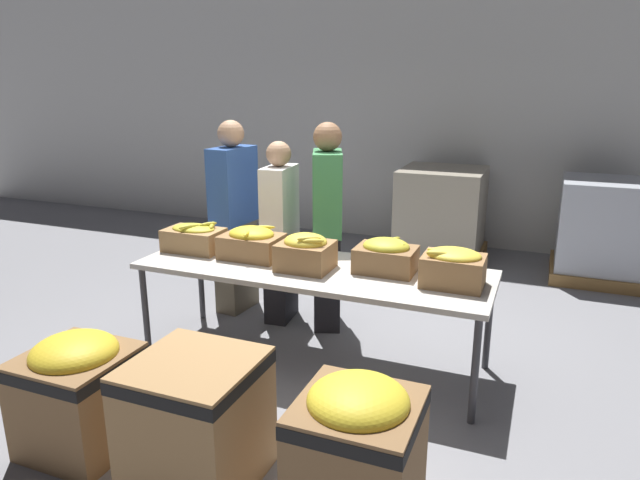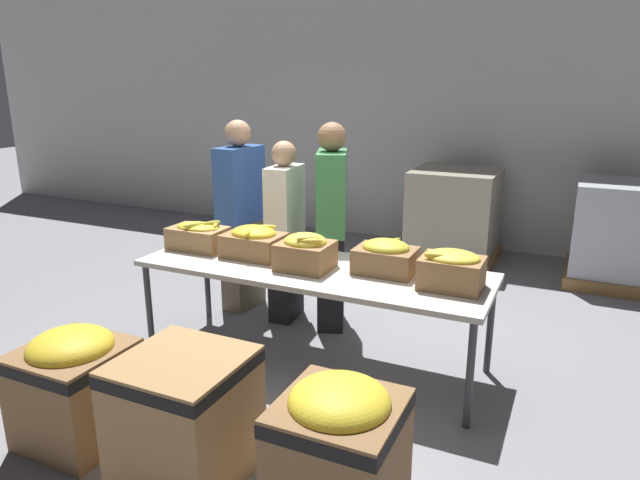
% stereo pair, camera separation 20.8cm
% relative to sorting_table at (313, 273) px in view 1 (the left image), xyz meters
% --- Properties ---
extents(ground_plane, '(30.00, 30.00, 0.00)m').
position_rel_sorting_table_xyz_m(ground_plane, '(0.00, 0.00, -0.73)').
color(ground_plane, gray).
extents(wall_back, '(16.00, 0.08, 4.00)m').
position_rel_sorting_table_xyz_m(wall_back, '(0.00, 3.76, 1.27)').
color(wall_back, silver).
rests_on(wall_back, ground_plane).
extents(sorting_table, '(2.65, 0.90, 0.77)m').
position_rel_sorting_table_xyz_m(sorting_table, '(0.00, 0.00, 0.00)').
color(sorting_table, beige).
rests_on(sorting_table, ground_plane).
extents(banana_box_0, '(0.47, 0.34, 0.24)m').
position_rel_sorting_table_xyz_m(banana_box_0, '(-1.06, 0.03, 0.16)').
color(banana_box_0, '#A37A4C').
rests_on(banana_box_0, sorting_table).
extents(banana_box_1, '(0.47, 0.34, 0.25)m').
position_rel_sorting_table_xyz_m(banana_box_1, '(-0.53, 0.04, 0.17)').
color(banana_box_1, olive).
rests_on(banana_box_1, sorting_table).
extents(banana_box_2, '(0.38, 0.34, 0.29)m').
position_rel_sorting_table_xyz_m(banana_box_2, '(-0.03, -0.06, 0.18)').
color(banana_box_2, olive).
rests_on(banana_box_2, sorting_table).
extents(banana_box_3, '(0.43, 0.31, 0.25)m').
position_rel_sorting_table_xyz_m(banana_box_3, '(0.53, 0.10, 0.17)').
color(banana_box_3, olive).
rests_on(banana_box_3, sorting_table).
extents(banana_box_4, '(0.41, 0.31, 0.27)m').
position_rel_sorting_table_xyz_m(banana_box_4, '(1.03, -0.01, 0.18)').
color(banana_box_4, olive).
rests_on(banana_box_4, sorting_table).
extents(volunteer_0, '(0.26, 0.45, 1.62)m').
position_rel_sorting_table_xyz_m(volunteer_0, '(-0.59, 0.66, 0.08)').
color(volunteer_0, black).
rests_on(volunteer_0, ground_plane).
extents(volunteer_1, '(0.40, 0.53, 1.79)m').
position_rel_sorting_table_xyz_m(volunteer_1, '(-0.15, 0.69, 0.16)').
color(volunteer_1, black).
rests_on(volunteer_1, ground_plane).
extents(volunteer_2, '(0.28, 0.50, 1.78)m').
position_rel_sorting_table_xyz_m(volunteer_2, '(-1.09, 0.72, 0.16)').
color(volunteer_2, '#6B604C').
rests_on(volunteer_2, ground_plane).
extents(donation_bin_0, '(0.59, 0.59, 0.72)m').
position_rel_sorting_table_xyz_m(donation_bin_0, '(-0.86, -1.50, -0.35)').
color(donation_bin_0, olive).
rests_on(donation_bin_0, ground_plane).
extents(donation_bin_1, '(0.64, 0.64, 0.72)m').
position_rel_sorting_table_xyz_m(donation_bin_1, '(-0.05, -1.50, -0.34)').
color(donation_bin_1, '#A37A4C').
rests_on(donation_bin_1, ground_plane).
extents(donation_bin_2, '(0.57, 0.57, 0.80)m').
position_rel_sorting_table_xyz_m(donation_bin_2, '(0.86, -1.50, -0.30)').
color(donation_bin_2, olive).
rests_on(donation_bin_2, ground_plane).
extents(pallet_stack_0, '(0.98, 0.98, 1.09)m').
position_rel_sorting_table_xyz_m(pallet_stack_0, '(2.18, 2.97, -0.19)').
color(pallet_stack_0, olive).
rests_on(pallet_stack_0, ground_plane).
extents(pallet_stack_1, '(1.05, 1.05, 1.10)m').
position_rel_sorting_table_xyz_m(pallet_stack_1, '(0.41, 3.03, -0.18)').
color(pallet_stack_1, olive).
rests_on(pallet_stack_1, ground_plane).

